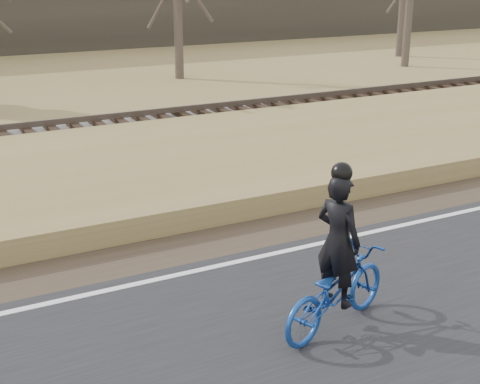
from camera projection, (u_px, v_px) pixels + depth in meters
name	position (u px, v px, depth m)	size (l,w,h in m)	color
ground	(289.00, 260.00, 10.70)	(120.00, 120.00, 0.00)	olive
road	(391.00, 330.00, 8.60)	(120.00, 6.00, 0.06)	black
edge_line	(283.00, 252.00, 10.85)	(120.00, 0.12, 0.01)	silver
shoulder	(254.00, 233.00, 11.70)	(120.00, 1.60, 0.04)	#473A2B
embankment	(186.00, 177.00, 14.16)	(120.00, 5.00, 0.44)	olive
ballast	(128.00, 137.00, 17.34)	(120.00, 3.00, 0.45)	slate
railroad	(128.00, 126.00, 17.24)	(120.00, 2.40, 0.29)	black
cyclist	(336.00, 278.00, 8.40)	(2.09, 1.29, 2.21)	navy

